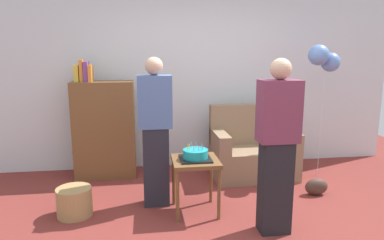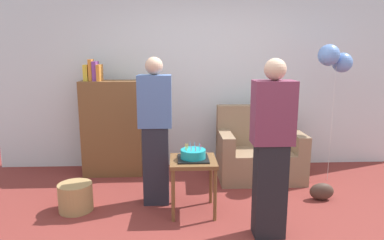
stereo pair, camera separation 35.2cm
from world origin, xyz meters
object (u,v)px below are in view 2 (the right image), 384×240
at_px(side_table, 193,167).
at_px(birthday_cake, 193,155).
at_px(person_holding_cake, 272,149).
at_px(handbag, 322,191).
at_px(couch, 259,153).
at_px(person_blowing_candles, 155,131).
at_px(bookshelf, 112,127).
at_px(wicker_basket, 76,197).
at_px(balloon_bunch, 335,59).

bearing_deg(side_table, birthday_cake, 120.52).
bearing_deg(person_holding_cake, handbag, -126.71).
relative_size(couch, person_holding_cake, 0.67).
xyz_separation_m(birthday_cake, person_blowing_candles, (-0.40, 0.25, 0.20)).
distance_m(bookshelf, person_blowing_candles, 1.20).
height_order(birthday_cake, wicker_basket, birthday_cake).
distance_m(person_blowing_candles, balloon_bunch, 2.43).
relative_size(person_blowing_candles, handbag, 5.82).
bearing_deg(handbag, person_blowing_candles, 179.37).
bearing_deg(bookshelf, birthday_cake, -49.73).
height_order(side_table, person_holding_cake, person_holding_cake).
relative_size(birthday_cake, balloon_bunch, 0.18).
bearing_deg(birthday_cake, bookshelf, 130.27).
distance_m(bookshelf, wicker_basket, 1.28).
height_order(person_blowing_candles, person_holding_cake, same).
bearing_deg(balloon_bunch, person_holding_cake, -129.93).
bearing_deg(couch, birthday_cake, -133.28).
distance_m(wicker_basket, balloon_bunch, 3.49).
bearing_deg(person_blowing_candles, bookshelf, 127.91).
bearing_deg(handbag, side_table, -171.31).
bearing_deg(side_table, person_blowing_candles, 148.11).
bearing_deg(balloon_bunch, side_table, -154.65).
xyz_separation_m(birthday_cake, person_holding_cake, (0.68, -0.51, 0.20)).
height_order(bookshelf, side_table, bookshelf).
xyz_separation_m(bookshelf, birthday_cake, (1.05, -1.24, -0.04)).
bearing_deg(wicker_basket, person_holding_cake, -17.15).
relative_size(person_blowing_candles, wicker_basket, 4.53).
bearing_deg(person_blowing_candles, balloon_bunch, 20.09).
bearing_deg(wicker_basket, couch, 22.50).
xyz_separation_m(person_blowing_candles, person_holding_cake, (1.08, -0.76, 0.00)).
xyz_separation_m(side_table, balloon_bunch, (1.82, 0.86, 1.10)).
bearing_deg(person_blowing_candles, wicker_basket, -164.71).
distance_m(bookshelf, balloon_bunch, 3.05).
relative_size(birthday_cake, person_holding_cake, 0.20).
height_order(person_holding_cake, balloon_bunch, balloon_bunch).
height_order(couch, person_blowing_candles, person_blowing_candles).
relative_size(birthday_cake, handbag, 1.14).
relative_size(bookshelf, birthday_cake, 4.95).
height_order(couch, birthday_cake, couch).
distance_m(bookshelf, person_holding_cake, 2.46).
distance_m(birthday_cake, wicker_basket, 1.35).
bearing_deg(person_blowing_candles, couch, 33.84).
height_order(bookshelf, birthday_cake, bookshelf).
height_order(person_blowing_candles, balloon_bunch, balloon_bunch).
bearing_deg(balloon_bunch, bookshelf, 172.52).
distance_m(bookshelf, side_table, 1.64).
distance_m(person_blowing_candles, wicker_basket, 1.11).
relative_size(couch, handbag, 3.93).
bearing_deg(birthday_cake, handbag, 8.69).
bearing_deg(side_table, handbag, 8.69).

